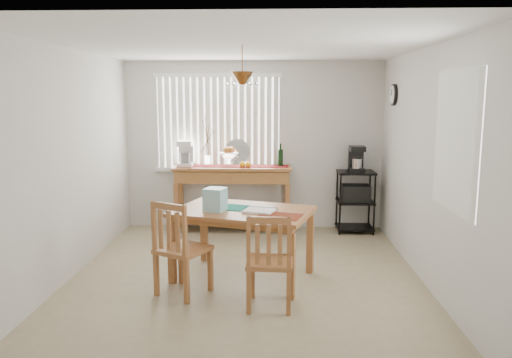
{
  "coord_description": "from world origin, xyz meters",
  "views": [
    {
      "loc": [
        0.32,
        -5.52,
        2.06
      ],
      "look_at": [
        0.1,
        0.55,
        1.05
      ],
      "focal_mm": 35.0,
      "sensor_mm": 36.0,
      "label": 1
    }
  ],
  "objects_px": {
    "wire_cart": "(355,196)",
    "cart_items": "(356,160)",
    "dining_table": "(243,217)",
    "chair_left": "(180,249)",
    "chair_right": "(270,262)",
    "sideboard": "(233,183)"
  },
  "relations": [
    {
      "from": "wire_cart",
      "to": "cart_items",
      "type": "distance_m",
      "value": 0.55
    },
    {
      "from": "dining_table",
      "to": "chair_left",
      "type": "relative_size",
      "value": 1.69
    },
    {
      "from": "chair_left",
      "to": "chair_right",
      "type": "xyz_separation_m",
      "value": [
        0.93,
        -0.31,
        -0.03
      ]
    },
    {
      "from": "sideboard",
      "to": "chair_left",
      "type": "height_order",
      "value": "chair_left"
    },
    {
      "from": "sideboard",
      "to": "dining_table",
      "type": "relative_size",
      "value": 1.04
    },
    {
      "from": "sideboard",
      "to": "chair_right",
      "type": "relative_size",
      "value": 1.86
    },
    {
      "from": "dining_table",
      "to": "chair_left",
      "type": "height_order",
      "value": "chair_left"
    },
    {
      "from": "cart_items",
      "to": "chair_right",
      "type": "relative_size",
      "value": 0.4
    },
    {
      "from": "chair_right",
      "to": "wire_cart",
      "type": "bearing_deg",
      "value": 66.01
    },
    {
      "from": "dining_table",
      "to": "wire_cart",
      "type": "bearing_deg",
      "value": 52.11
    },
    {
      "from": "cart_items",
      "to": "chair_left",
      "type": "xyz_separation_m",
      "value": [
        -2.21,
        -2.57,
        -0.62
      ]
    },
    {
      "from": "sideboard",
      "to": "dining_table",
      "type": "bearing_deg",
      "value": -82.34
    },
    {
      "from": "cart_items",
      "to": "chair_right",
      "type": "height_order",
      "value": "cart_items"
    },
    {
      "from": "sideboard",
      "to": "cart_items",
      "type": "height_order",
      "value": "cart_items"
    },
    {
      "from": "chair_left",
      "to": "chair_right",
      "type": "distance_m",
      "value": 0.98
    },
    {
      "from": "chair_right",
      "to": "chair_left",
      "type": "bearing_deg",
      "value": 161.65
    },
    {
      "from": "cart_items",
      "to": "dining_table",
      "type": "xyz_separation_m",
      "value": [
        -1.59,
        -2.05,
        -0.41
      ]
    },
    {
      "from": "sideboard",
      "to": "dining_table",
      "type": "distance_m",
      "value": 2.05
    },
    {
      "from": "dining_table",
      "to": "chair_left",
      "type": "bearing_deg",
      "value": -139.97
    },
    {
      "from": "sideboard",
      "to": "chair_left",
      "type": "xyz_separation_m",
      "value": [
        -0.35,
        -2.55,
        -0.26
      ]
    },
    {
      "from": "wire_cart",
      "to": "dining_table",
      "type": "distance_m",
      "value": 2.59
    },
    {
      "from": "cart_items",
      "to": "sideboard",
      "type": "bearing_deg",
      "value": -179.37
    }
  ]
}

